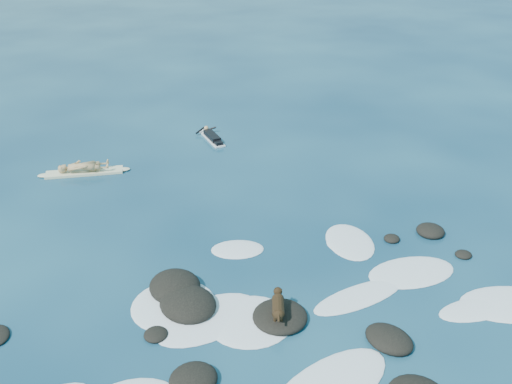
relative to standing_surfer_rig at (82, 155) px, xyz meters
name	(u,v)px	position (x,y,z in m)	size (l,w,h in m)	color
ground	(260,291)	(3.97, -9.33, -0.80)	(160.00, 160.00, 0.00)	#0A2642
reef_rocks	(237,343)	(2.73, -11.18, -0.68)	(14.46, 7.36, 0.63)	black
breaking_foam	(288,318)	(4.28, -10.62, -0.79)	(15.75, 8.00, 0.12)	white
standing_surfer_rig	(82,155)	(0.00, 0.00, 0.00)	(3.54, 1.06, 2.02)	beige
paddling_surfer_rig	(212,137)	(5.66, 1.70, -0.66)	(1.02, 2.29, 0.40)	white
dog	(278,305)	(3.98, -10.66, -0.27)	(0.60, 1.21, 0.80)	black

